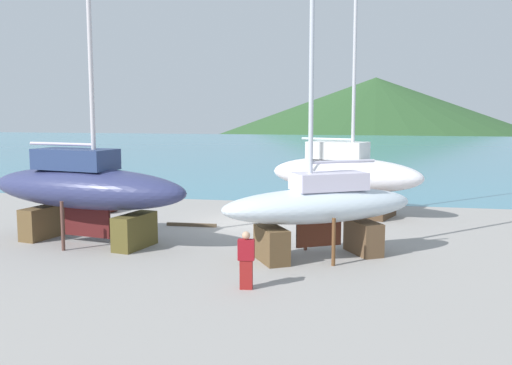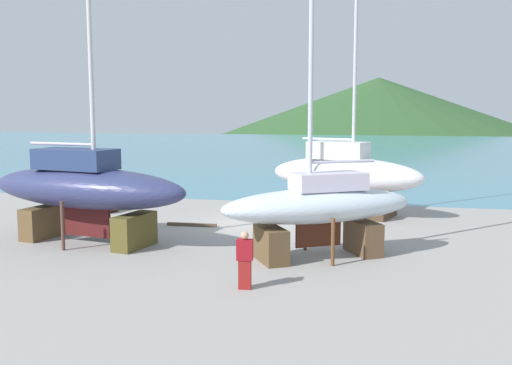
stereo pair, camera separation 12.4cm
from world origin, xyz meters
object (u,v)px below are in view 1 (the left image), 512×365
object	(u,v)px
barrel_rust_far	(109,206)
sailboat_small_center	(320,206)
worker	(246,259)
sailboat_large_starboard	(85,188)
sailboat_mid_port	(344,174)

from	to	relation	value
barrel_rust_far	sailboat_small_center	bearing A→B (deg)	-31.38
sailboat_small_center	worker	world-z (taller)	sailboat_small_center
sailboat_large_starboard	barrel_rust_far	world-z (taller)	sailboat_large_starboard
sailboat_small_center	worker	xyz separation A→B (m)	(-1.61, -3.78, -0.87)
sailboat_small_center	sailboat_large_starboard	world-z (taller)	sailboat_large_starboard
sailboat_mid_port	sailboat_large_starboard	world-z (taller)	sailboat_large_starboard
sailboat_mid_port	barrel_rust_far	size ratio (longest dim) A/B	15.72
sailboat_small_center	barrel_rust_far	bearing A→B (deg)	-61.78
sailboat_small_center	sailboat_large_starboard	bearing A→B (deg)	-33.26
sailboat_small_center	sailboat_mid_port	distance (m)	8.19
sailboat_mid_port	sailboat_large_starboard	bearing A→B (deg)	-119.89
sailboat_large_starboard	barrel_rust_far	size ratio (longest dim) A/B	15.73
sailboat_large_starboard	worker	size ratio (longest dim) A/B	7.57
worker	barrel_rust_far	size ratio (longest dim) A/B	2.08
sailboat_small_center	sailboat_large_starboard	xyz separation A→B (m)	(-8.51, 0.43, 0.31)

